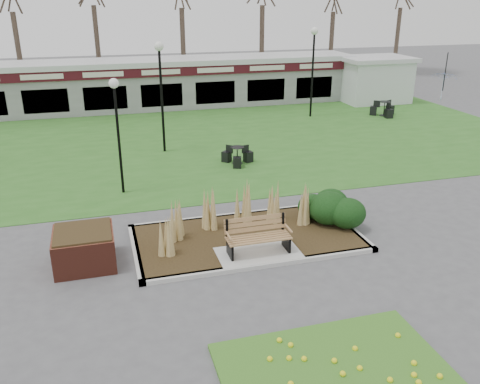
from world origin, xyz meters
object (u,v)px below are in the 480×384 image
object	(u,v)px
brick_planter	(84,248)
lamp_post_mid_left	(160,73)
service_hut	(374,79)
bistro_set_d	(384,111)
bistro_set_b	(237,158)
park_bench	(257,235)
food_pavilion	(158,83)
patio_umbrella	(443,86)
lamp_post_mid_right	(116,111)
lamp_post_far_right	(313,52)

from	to	relation	value
brick_planter	lamp_post_mid_left	size ratio (longest dim) A/B	0.32
service_hut	bistro_set_d	bearing A→B (deg)	-110.80
lamp_post_mid_left	bistro_set_b	bearing A→B (deg)	-44.69
brick_planter	service_hut	world-z (taller)	service_hut
park_bench	bistro_set_d	size ratio (longest dim) A/B	1.11
food_pavilion	bistro_set_b	bearing A→B (deg)	-82.49
bistro_set_d	patio_umbrella	distance (m)	4.18
food_pavilion	bistro_set_b	world-z (taller)	food_pavilion
park_bench	lamp_post_mid_right	xyz separation A→B (m)	(-3.13, 5.65, 2.31)
park_bench	food_pavilion	xyz separation A→B (m)	(0.00, 19.71, 0.89)
lamp_post_far_right	patio_umbrella	bearing A→B (deg)	-4.53
park_bench	bistro_set_d	distance (m)	18.29
park_bench	patio_umbrella	bearing A→B (deg)	41.51
lamp_post_mid_right	patio_umbrella	bearing A→B (deg)	23.98
service_hut	lamp_post_mid_left	bearing A→B (deg)	-152.67
patio_umbrella	service_hut	bearing A→B (deg)	124.84
lamp_post_mid_right	lamp_post_far_right	xyz separation A→B (m)	(11.03, 9.15, 0.64)
food_pavilion	lamp_post_far_right	distance (m)	9.53
service_hut	lamp_post_far_right	world-z (taller)	lamp_post_far_right
food_pavilion	service_hut	size ratio (longest dim) A/B	5.59
food_pavilion	service_hut	xyz separation A→B (m)	(13.50, -1.96, -0.03)
lamp_post_mid_left	patio_umbrella	world-z (taller)	lamp_post_mid_left
brick_planter	patio_umbrella	bearing A→B (deg)	33.32
food_pavilion	park_bench	bearing A→B (deg)	-90.00
bistro_set_b	lamp_post_mid_left	bearing A→B (deg)	135.31
park_bench	service_hut	size ratio (longest dim) A/B	0.39
brick_planter	lamp_post_mid_right	xyz separation A→B (m)	(1.27, 4.90, 2.42)
lamp_post_mid_right	bistro_set_b	world-z (taller)	lamp_post_mid_right
park_bench	bistro_set_b	distance (m)	7.82
food_pavilion	lamp_post_mid_left	bearing A→B (deg)	-96.18
bistro_set_b	patio_umbrella	distance (m)	15.85
lamp_post_far_right	bistro_set_d	bearing A→B (deg)	-13.71
lamp_post_mid_left	bistro_set_b	world-z (taller)	lamp_post_mid_left
lamp_post_mid_right	bistro_set_b	bearing A→B (deg)	22.99
lamp_post_mid_left	lamp_post_far_right	size ratio (longest dim) A/B	0.97
brick_planter	lamp_post_mid_right	world-z (taller)	lamp_post_mid_right
food_pavilion	lamp_post_far_right	world-z (taller)	lamp_post_far_right
lamp_post_far_right	lamp_post_mid_right	bearing A→B (deg)	-140.32
park_bench	lamp_post_mid_left	size ratio (longest dim) A/B	0.36
service_hut	bistro_set_b	xyz separation A→B (m)	(-11.91, -10.10, -1.19)
lamp_post_mid_left	service_hut	bearing A→B (deg)	27.33
food_pavilion	patio_umbrella	world-z (taller)	food_pavilion
park_bench	bistro_set_b	size ratio (longest dim) A/B	1.31
service_hut	lamp_post_mid_left	size ratio (longest dim) A/B	0.94
park_bench	bistro_set_d	xyz separation A→B (m)	(12.00, 13.80, -0.30)
bistro_set_b	patio_umbrella	world-z (taller)	patio_umbrella
brick_planter	bistro_set_b	bearing A→B (deg)	49.05
brick_planter	service_hut	xyz separation A→B (m)	(17.90, 17.00, 0.97)
park_bench	lamp_post_mid_right	distance (m)	6.86
lamp_post_mid_right	lamp_post_far_right	world-z (taller)	lamp_post_far_right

